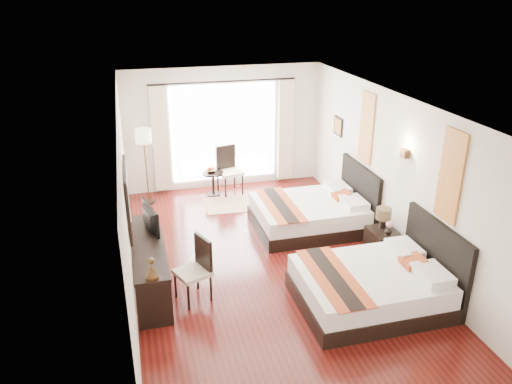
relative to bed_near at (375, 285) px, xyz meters
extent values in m
cube|color=#3D0D0B|center=(-1.23, 1.51, -0.32)|extent=(4.50, 7.50, 0.01)
cube|color=white|center=(-1.23, 1.51, 2.47)|extent=(4.50, 7.50, 0.02)
cube|color=silver|center=(1.02, 1.51, 1.08)|extent=(0.01, 7.50, 2.80)
cube|color=silver|center=(-3.47, 1.51, 1.08)|extent=(0.01, 7.50, 2.80)
cube|color=silver|center=(-1.23, 5.25, 1.08)|extent=(4.50, 0.01, 2.80)
cube|color=silver|center=(-1.23, -2.24, 1.08)|extent=(4.50, 0.01, 2.80)
cube|color=white|center=(-1.23, 5.24, 0.98)|extent=(2.40, 0.02, 2.20)
cube|color=white|center=(-1.23, 5.18, 0.98)|extent=(2.30, 0.02, 2.10)
cube|color=beige|center=(-2.68, 5.14, 0.96)|extent=(0.35, 0.14, 2.35)
cube|color=beige|center=(0.22, 5.14, 0.96)|extent=(0.35, 0.14, 2.35)
cube|color=maroon|center=(1.00, 0.00, 1.63)|extent=(0.03, 0.50, 1.35)
cube|color=maroon|center=(1.00, 2.62, 1.63)|extent=(0.03, 0.50, 1.35)
cube|color=#432D18|center=(0.96, 1.16, 1.60)|extent=(0.10, 0.14, 0.14)
cube|color=black|center=(-3.45, 1.32, 1.23)|extent=(0.04, 1.25, 0.95)
cube|color=white|center=(-3.42, 1.32, 1.23)|extent=(0.01, 1.12, 0.82)
cube|color=black|center=(-0.11, 0.00, -0.19)|extent=(2.08, 1.62, 0.25)
cube|color=white|center=(-0.11, 0.00, 0.09)|extent=(2.02, 1.58, 0.30)
cube|color=black|center=(0.97, 0.00, 0.29)|extent=(0.08, 1.62, 1.22)
cube|color=#923717|center=(-0.69, 0.00, 0.25)|extent=(0.56, 1.68, 0.02)
cube|color=black|center=(-0.10, 2.62, -0.19)|extent=(2.06, 1.61, 0.25)
cube|color=white|center=(-0.10, 2.62, 0.09)|extent=(2.00, 1.57, 0.30)
cube|color=black|center=(0.97, 2.62, 0.29)|extent=(0.08, 1.61, 1.21)
cube|color=#923717|center=(-0.68, 2.62, 0.25)|extent=(0.55, 1.67, 0.02)
cube|color=black|center=(0.74, 1.16, -0.04)|extent=(0.46, 0.57, 0.54)
cylinder|color=black|center=(0.76, 1.27, 0.29)|extent=(0.11, 0.11, 0.22)
cylinder|color=#3F301E|center=(0.76, 1.27, 0.50)|extent=(0.26, 0.26, 0.20)
imported|color=black|center=(0.76, 1.04, 0.25)|extent=(0.16, 0.16, 0.12)
cube|color=black|center=(-3.22, 1.32, 0.06)|extent=(0.50, 2.20, 0.76)
imported|color=black|center=(-3.20, 1.77, 0.65)|extent=(0.27, 0.74, 0.43)
cube|color=beige|center=(-2.62, 0.79, 0.15)|extent=(0.61, 0.61, 0.06)
cube|color=black|center=(-2.43, 0.87, 0.43)|extent=(0.21, 0.42, 0.51)
cylinder|color=black|center=(-3.05, 4.66, -0.30)|extent=(0.25, 0.25, 0.03)
cylinder|color=#432D18|center=(-3.05, 4.66, 0.42)|extent=(0.03, 0.03, 1.42)
cylinder|color=beige|center=(-3.05, 4.66, 1.21)|extent=(0.34, 0.34, 0.29)
cylinder|color=black|center=(-1.60, 4.74, -0.04)|extent=(0.47, 0.47, 0.55)
imported|color=#492A1A|center=(-1.62, 4.77, 0.26)|extent=(0.31, 0.31, 0.06)
cube|color=beige|center=(-1.21, 4.75, 0.19)|extent=(0.60, 0.60, 0.07)
cube|color=black|center=(-1.26, 4.97, 0.49)|extent=(0.47, 0.16, 0.56)
cube|color=tan|center=(-1.22, 4.09, -0.31)|extent=(1.40, 0.99, 0.01)
camera|label=1|loc=(-3.32, -5.66, 4.15)|focal=35.00mm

